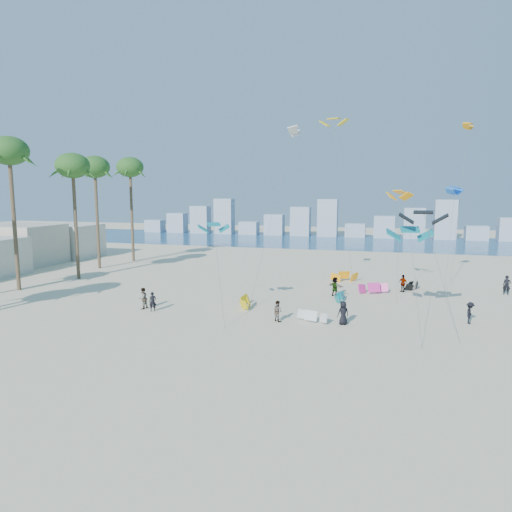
# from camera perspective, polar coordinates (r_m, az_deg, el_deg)

# --- Properties ---
(ground) EXTENTS (220.00, 220.00, 0.00)m
(ground) POSITION_cam_1_polar(r_m,az_deg,el_deg) (27.26, -15.78, -13.79)
(ground) COLOR beige
(ground) RESTS_ON ground
(ocean) EXTENTS (220.00, 220.00, 0.00)m
(ocean) POSITION_cam_1_polar(r_m,az_deg,el_deg) (94.97, 7.38, 1.94)
(ocean) COLOR navy
(ocean) RESTS_ON ground
(kitesurfer_near) EXTENTS (0.72, 0.64, 1.65)m
(kitesurfer_near) POSITION_cam_1_polar(r_m,az_deg,el_deg) (39.43, -12.84, -5.62)
(kitesurfer_near) COLOR black
(kitesurfer_near) RESTS_ON ground
(kitesurfer_mid) EXTENTS (1.01, 0.97, 1.64)m
(kitesurfer_mid) POSITION_cam_1_polar(r_m,az_deg,el_deg) (35.59, 2.72, -6.91)
(kitesurfer_mid) COLOR gray
(kitesurfer_mid) RESTS_ON ground
(kitesurfers_far) EXTENTS (32.42, 15.30, 1.91)m
(kitesurfers_far) POSITION_cam_1_polar(r_m,az_deg,el_deg) (41.28, 11.81, -4.86)
(kitesurfers_far) COLOR black
(kitesurfers_far) RESTS_ON ground
(grounded_kites) EXTENTS (15.81, 19.57, 1.02)m
(grounded_kites) POSITION_cam_1_polar(r_m,az_deg,el_deg) (44.93, 10.47, -4.35)
(grounded_kites) COLOR #D8B60B
(grounded_kites) RESTS_ON ground
(flying_kites) EXTENTS (30.33, 31.91, 18.55)m
(flying_kites) POSITION_cam_1_polar(r_m,az_deg,el_deg) (43.13, 19.09, 9.02)
(flying_kites) COLOR #0B7B88
(flying_kites) RESTS_ON ground
(palm_row) EXTENTS (8.58, 44.80, 15.46)m
(palm_row) POSITION_cam_1_polar(r_m,az_deg,el_deg) (51.70, -27.94, 9.34)
(palm_row) COLOR brown
(palm_row) RESTS_ON ground
(distant_skyline) EXTENTS (85.00, 3.00, 8.40)m
(distant_skyline) POSITION_cam_1_polar(r_m,az_deg,el_deg) (104.74, 7.56, 4.19)
(distant_skyline) COLOR #9EADBF
(distant_skyline) RESTS_ON ground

